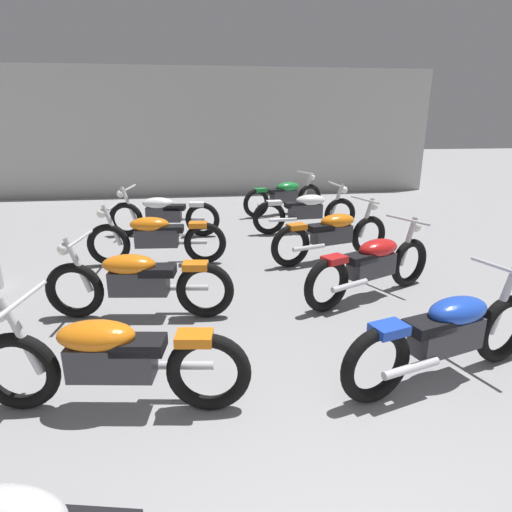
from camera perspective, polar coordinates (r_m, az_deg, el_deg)
name	(u,v)px	position (r m, az deg, el deg)	size (l,w,h in m)	color
back_wall	(219,133)	(13.21, -4.91, 15.89)	(12.79, 0.24, 3.60)	#B2B2AD
motorcycle_left_row_1	(110,359)	(3.62, -18.69, -12.70)	(2.16, 0.68, 0.97)	black
motorcycle_left_row_2	(138,281)	(5.13, -15.29, -3.19)	(2.17, 0.68, 0.97)	black
motorcycle_left_row_3	(156,237)	(6.95, -13.06, 2.49)	(2.17, 0.68, 0.97)	black
motorcycle_left_row_4	(163,213)	(8.63, -12.15, 5.51)	(2.16, 0.68, 0.97)	black
motorcycle_right_row_1	(448,333)	(4.15, 23.94, -9.30)	(2.11, 0.89, 0.97)	black
motorcycle_right_row_2	(372,264)	(5.70, 15.09, -1.05)	(2.01, 1.09, 0.97)	black
motorcycle_right_row_3	(332,234)	(7.06, 10.04, 2.93)	(2.11, 0.89, 0.97)	black
motorcycle_right_row_4	(306,210)	(8.78, 6.61, 6.00)	(2.17, 0.68, 0.97)	black
motorcycle_right_row_5	(284,196)	(10.43, 3.76, 7.96)	(2.07, 0.98, 0.97)	black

